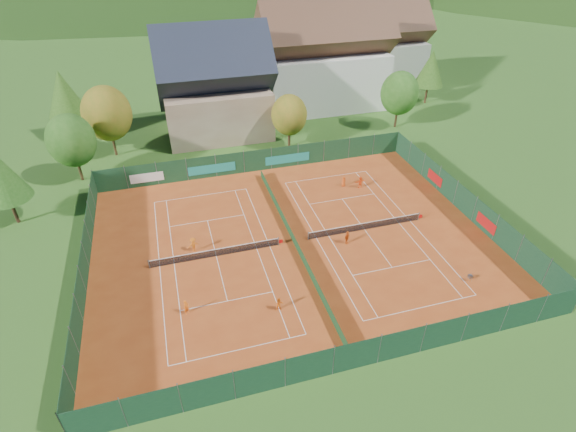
# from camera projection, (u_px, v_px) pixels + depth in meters

# --- Properties ---
(ground) EXTENTS (600.00, 600.00, 0.00)m
(ground) POSITION_uv_depth(u_px,v_px,m) (293.00, 243.00, 46.37)
(ground) COLOR #2A571B
(ground) RESTS_ON ground
(clay_pad) EXTENTS (40.00, 32.00, 0.01)m
(clay_pad) POSITION_uv_depth(u_px,v_px,m) (293.00, 242.00, 46.35)
(clay_pad) COLOR #A64218
(clay_pad) RESTS_ON ground
(court_markings_left) EXTENTS (11.03, 23.83, 0.00)m
(court_markings_left) POSITION_uv_depth(u_px,v_px,m) (216.00, 256.00, 44.50)
(court_markings_left) COLOR white
(court_markings_left) RESTS_ON ground
(court_markings_right) EXTENTS (11.03, 23.83, 0.00)m
(court_markings_right) POSITION_uv_depth(u_px,v_px,m) (365.00, 230.00, 48.19)
(court_markings_right) COLOR white
(court_markings_right) RESTS_ON ground
(tennis_net_left) EXTENTS (13.30, 0.10, 1.02)m
(tennis_net_left) POSITION_uv_depth(u_px,v_px,m) (217.00, 252.00, 44.26)
(tennis_net_left) COLOR #59595B
(tennis_net_left) RESTS_ON ground
(tennis_net_right) EXTENTS (13.30, 0.10, 1.02)m
(tennis_net_right) POSITION_uv_depth(u_px,v_px,m) (366.00, 226.00, 47.95)
(tennis_net_right) COLOR #59595B
(tennis_net_right) RESTS_ON ground
(court_divider) EXTENTS (0.03, 28.80, 1.00)m
(court_divider) POSITION_uv_depth(u_px,v_px,m) (293.00, 239.00, 46.07)
(court_divider) COLOR #14391B
(court_divider) RESTS_ON ground
(fence_north) EXTENTS (40.00, 0.10, 3.00)m
(fence_north) POSITION_uv_depth(u_px,v_px,m) (254.00, 161.00, 58.06)
(fence_north) COLOR #14391F
(fence_north) RESTS_ON ground
(fence_south) EXTENTS (40.00, 0.04, 3.00)m
(fence_south) POSITION_uv_depth(u_px,v_px,m) (357.00, 355.00, 32.85)
(fence_south) COLOR #12331F
(fence_south) RESTS_ON ground
(fence_west) EXTENTS (0.04, 32.00, 3.00)m
(fence_west) POSITION_uv_depth(u_px,v_px,m) (84.00, 267.00, 40.90)
(fence_west) COLOR #13351D
(fence_west) RESTS_ON ground
(fence_east) EXTENTS (0.09, 32.00, 3.00)m
(fence_east) POSITION_uv_depth(u_px,v_px,m) (464.00, 201.00, 50.16)
(fence_east) COLOR #133620
(fence_east) RESTS_ON ground
(chalet) EXTENTS (16.20, 12.00, 16.00)m
(chalet) POSITION_uv_depth(u_px,v_px,m) (215.00, 89.00, 65.63)
(chalet) COLOR tan
(chalet) RESTS_ON ground
(hotel_block_a) EXTENTS (21.60, 11.00, 17.25)m
(hotel_block_a) POSITION_uv_depth(u_px,v_px,m) (323.00, 62.00, 74.32)
(hotel_block_a) COLOR silver
(hotel_block_a) RESTS_ON ground
(hotel_block_b) EXTENTS (17.28, 10.00, 15.50)m
(hotel_block_b) POSITION_uv_depth(u_px,v_px,m) (379.00, 49.00, 84.30)
(hotel_block_b) COLOR silver
(hotel_block_b) RESTS_ON ground
(tree_west_front) EXTENTS (5.72, 5.72, 8.69)m
(tree_west_front) POSITION_uv_depth(u_px,v_px,m) (71.00, 141.00, 54.04)
(tree_west_front) COLOR #48341A
(tree_west_front) RESTS_ON ground
(tree_west_mid) EXTENTS (6.44, 6.44, 9.78)m
(tree_west_mid) POSITION_uv_depth(u_px,v_px,m) (107.00, 114.00, 59.32)
(tree_west_mid) COLOR #4C331B
(tree_west_mid) RESTS_ON ground
(tree_west_back) EXTENTS (5.60, 5.60, 10.00)m
(tree_west_back) POSITION_uv_depth(u_px,v_px,m) (64.00, 93.00, 63.89)
(tree_west_back) COLOR #432818
(tree_west_back) RESTS_ON ground
(tree_center) EXTENTS (5.01, 5.01, 7.60)m
(tree_center) POSITION_uv_depth(u_px,v_px,m) (289.00, 115.00, 62.46)
(tree_center) COLOR #432918
(tree_center) RESTS_ON ground
(tree_east_front) EXTENTS (5.72, 5.72, 8.69)m
(tree_east_front) POSITION_uv_depth(u_px,v_px,m) (400.00, 93.00, 67.80)
(tree_east_front) COLOR #412C17
(tree_east_front) RESTS_ON ground
(tree_east_mid) EXTENTS (5.04, 5.04, 9.00)m
(tree_east_mid) POSITION_uv_depth(u_px,v_px,m) (431.00, 68.00, 76.05)
(tree_east_mid) COLOR #4B311B
(tree_east_mid) RESTS_ON ground
(tree_east_back) EXTENTS (7.15, 7.15, 10.86)m
(tree_east_back) POSITION_uv_depth(u_px,v_px,m) (368.00, 55.00, 80.15)
(tree_east_back) COLOR #432B18
(tree_east_back) RESTS_ON ground
(mountain_backdrop) EXTENTS (820.00, 530.00, 242.00)m
(mountain_backdrop) POSITION_uv_depth(u_px,v_px,m) (224.00, 50.00, 260.02)
(mountain_backdrop) COLOR black
(mountain_backdrop) RESTS_ON ground
(ball_hopper) EXTENTS (0.34, 0.34, 0.80)m
(ball_hopper) POSITION_uv_depth(u_px,v_px,m) (470.00, 276.00, 41.26)
(ball_hopper) COLOR slate
(ball_hopper) RESTS_ON ground
(loose_ball_0) EXTENTS (0.07, 0.07, 0.07)m
(loose_ball_0) POSITION_uv_depth(u_px,v_px,m) (222.00, 288.00, 40.79)
(loose_ball_0) COLOR #CCD833
(loose_ball_0) RESTS_ON ground
(loose_ball_1) EXTENTS (0.07, 0.07, 0.07)m
(loose_ball_1) POSITION_uv_depth(u_px,v_px,m) (342.00, 285.00, 41.08)
(loose_ball_1) COLOR #CCD833
(loose_ball_1) RESTS_ON ground
(loose_ball_2) EXTENTS (0.07, 0.07, 0.07)m
(loose_ball_2) POSITION_uv_depth(u_px,v_px,m) (277.00, 212.00, 50.93)
(loose_ball_2) COLOR #CCD833
(loose_ball_2) RESTS_ON ground
(loose_ball_3) EXTENTS (0.07, 0.07, 0.07)m
(loose_ball_3) POSITION_uv_depth(u_px,v_px,m) (241.00, 198.00, 53.32)
(loose_ball_3) COLOR #CCD833
(loose_ball_3) RESTS_ON ground
(player_left_near) EXTENTS (0.63, 0.60, 1.45)m
(player_left_near) POSITION_uv_depth(u_px,v_px,m) (186.00, 307.00, 37.87)
(player_left_near) COLOR orange
(player_left_near) RESTS_ON ground
(player_left_mid) EXTENTS (0.68, 0.53, 1.36)m
(player_left_mid) POSITION_uv_depth(u_px,v_px,m) (279.00, 304.00, 38.21)
(player_left_mid) COLOR orange
(player_left_mid) RESTS_ON ground
(player_left_far) EXTENTS (1.13, 0.82, 1.58)m
(player_left_far) POSITION_uv_depth(u_px,v_px,m) (193.00, 245.00, 44.80)
(player_left_far) COLOR orange
(player_left_far) RESTS_ON ground
(player_right_near) EXTENTS (0.93, 0.82, 1.51)m
(player_right_near) POSITION_uv_depth(u_px,v_px,m) (347.00, 237.00, 45.81)
(player_right_near) COLOR #D04F12
(player_right_near) RESTS_ON ground
(player_right_far_a) EXTENTS (0.73, 0.57, 1.32)m
(player_right_far_a) POSITION_uv_depth(u_px,v_px,m) (344.00, 181.00, 55.38)
(player_right_far_a) COLOR #D14A12
(player_right_far_a) RESTS_ON ground
(player_right_far_b) EXTENTS (1.44, 0.63, 1.50)m
(player_right_far_b) POSITION_uv_depth(u_px,v_px,m) (360.00, 182.00, 55.05)
(player_right_far_b) COLOR #F85416
(player_right_far_b) RESTS_ON ground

